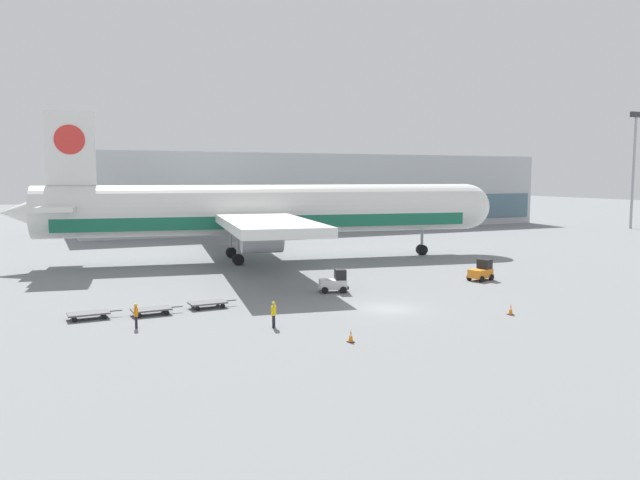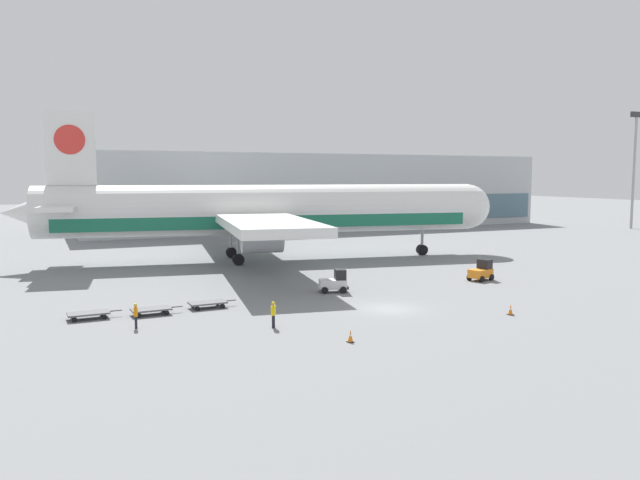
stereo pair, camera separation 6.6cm
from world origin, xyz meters
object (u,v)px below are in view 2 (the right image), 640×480
baggage_dolly_second (151,310)px  ground_crew_near (136,314)px  airplane_main (262,212)px  baggage_dolly_lead (89,314)px  baggage_tug_mid (482,271)px  ground_crew_far (273,312)px  baggage_dolly_third (208,303)px  baggage_tug_foreground (335,282)px  traffic_cone_far (350,336)px  traffic_cone_near (511,310)px  light_mast (634,161)px

baggage_dolly_second → ground_crew_near: bearing=-115.6°
airplane_main → baggage_dolly_lead: 32.41m
airplane_main → ground_crew_near: bearing=-114.2°
baggage_tug_mid → ground_crew_far: baggage_tug_mid is taller
ground_crew_near → baggage_dolly_lead: bearing=31.9°
ground_crew_far → baggage_dolly_second: bearing=83.3°
airplane_main → baggage_dolly_third: size_ratio=15.50×
baggage_tug_foreground → baggage_dolly_second: 16.24m
baggage_tug_foreground → traffic_cone_far: bearing=-95.6°
baggage_tug_mid → traffic_cone_far: (-21.89, -14.79, -0.50)m
baggage_dolly_third → traffic_cone_far: traffic_cone_far is taller
baggage_tug_mid → traffic_cone_near: baggage_tug_mid is taller
baggage_dolly_third → ground_crew_far: size_ratio=2.08×
baggage_dolly_third → ground_crew_far: bearing=-75.1°
baggage_dolly_second → baggage_dolly_third: (4.33, 0.61, 0.00)m
ground_crew_far → baggage_tug_foreground: bearing=-2.9°
baggage_tug_foreground → ground_crew_near: bearing=-143.9°
light_mast → traffic_cone_near: (-71.90, -48.30, -12.40)m
baggage_dolly_lead → ground_crew_far: 13.52m
baggage_dolly_third → ground_crew_near: 7.36m
baggage_dolly_lead → traffic_cone_far: bearing=-45.2°
baggage_dolly_second → baggage_dolly_third: 4.38m
traffic_cone_near → light_mast: bearing=33.9°
airplane_main → baggage_tug_mid: size_ratio=21.10×
baggage_dolly_third → baggage_tug_mid: bearing=1.1°
light_mast → ground_crew_far: light_mast is taller
baggage_tug_mid → traffic_cone_far: bearing=-162.3°
airplane_main → ground_crew_far: (-10.30, -31.60, -4.78)m
baggage_dolly_third → ground_crew_near: size_ratio=2.20×
ground_crew_near → ground_crew_far: (8.36, -3.65, 0.07)m
light_mast → baggage_dolly_lead: bearing=-159.7°
baggage_dolly_lead → baggage_dolly_third: size_ratio=1.00×
baggage_dolly_second → traffic_cone_far: (9.77, -12.68, -0.01)m
baggage_tug_mid → traffic_cone_near: size_ratio=3.50×
baggage_tug_foreground → traffic_cone_near: bearing=-42.8°
light_mast → baggage_dolly_third: 99.31m
ground_crew_near → baggage_dolly_third: bearing=-54.8°
ground_crew_near → traffic_cone_near: ground_crew_near is taller
baggage_dolly_second → ground_crew_far: 9.99m
baggage_dolly_third → ground_crew_far: ground_crew_far is taller
baggage_dolly_third → ground_crew_far: (2.42, -7.94, 0.67)m
baggage_tug_foreground → traffic_cone_far: size_ratio=3.54×
light_mast → airplane_main: light_mast is taller
airplane_main → traffic_cone_near: bearing=-69.5°
baggage_tug_foreground → ground_crew_near: baggage_tug_foreground is taller
baggage_dolly_third → ground_crew_far: 8.33m
ground_crew_far → baggage_dolly_lead: bearing=95.3°
traffic_cone_far → traffic_cone_near: bearing=7.4°
ground_crew_far → traffic_cone_near: ground_crew_far is taller
airplane_main → baggage_dolly_third: (-12.72, -23.65, -5.45)m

